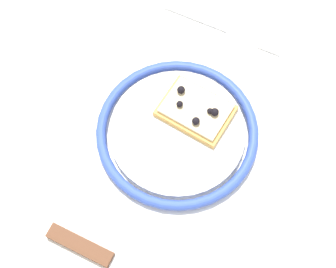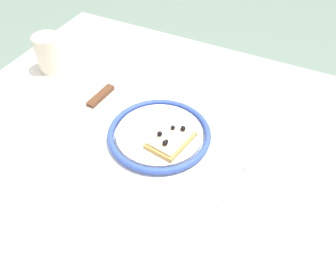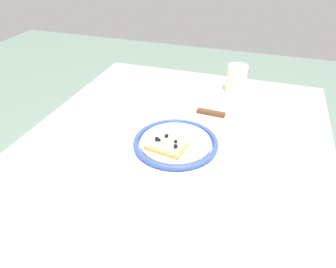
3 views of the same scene
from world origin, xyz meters
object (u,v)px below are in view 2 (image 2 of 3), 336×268
at_px(dining_table, 172,172).
at_px(fork, 244,167).
at_px(knife, 92,104).
at_px(cup, 49,53).
at_px(plate, 159,134).
at_px(pizza_slice_near, 170,139).

distance_m(dining_table, fork, 0.19).
relative_size(knife, cup, 2.48).
distance_m(plate, fork, 0.20).
bearing_deg(dining_table, fork, -177.72).
bearing_deg(pizza_slice_near, dining_table, -106.99).
height_order(knife, cup, cup).
bearing_deg(pizza_slice_near, knife, -9.58).
bearing_deg(dining_table, plate, -12.39).
bearing_deg(pizza_slice_near, fork, -175.54).
xyz_separation_m(knife, fork, (-0.39, 0.03, -0.00)).
xyz_separation_m(plate, pizza_slice_near, (-0.03, 0.01, 0.01)).
relative_size(fork, cup, 2.08).
relative_size(dining_table, cup, 11.09).
bearing_deg(plate, cup, -15.50).
bearing_deg(plate, knife, -7.16).
bearing_deg(dining_table, pizza_slice_near, 73.01).
xyz_separation_m(plate, fork, (-0.20, 0.00, -0.01)).
relative_size(plate, fork, 1.14).
distance_m(plate, pizza_slice_near, 0.04).
height_order(fork, cup, cup).
height_order(dining_table, cup, cup).
height_order(pizza_slice_near, fork, pizza_slice_near).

